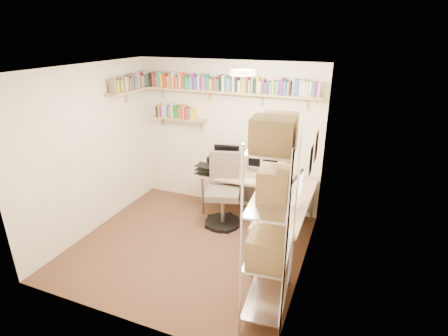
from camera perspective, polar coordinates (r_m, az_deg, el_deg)
The scene contains 6 objects.
ground at distance 5.23m, azimuth -5.65°, elevation -12.52°, with size 3.20×3.20×0.00m, color #4B2E20.
room_shell at distance 4.55m, azimuth -6.30°, elevation 3.84°, with size 3.24×3.04×2.52m.
wall_shelves at distance 5.75m, azimuth -3.99°, elevation 12.54°, with size 3.12×1.09×0.80m.
corner_desk at distance 5.43m, azimuth 5.23°, elevation -2.63°, with size 1.91×1.82×1.24m.
office_chair at distance 5.55m, azimuth -0.12°, elevation -4.45°, with size 0.63×0.64×1.16m.
wire_rack at distance 3.49m, azimuth 7.87°, elevation -4.97°, with size 0.51×0.92×2.23m.
Camera 1 is at (2.07, -3.81, 2.93)m, focal length 28.00 mm.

